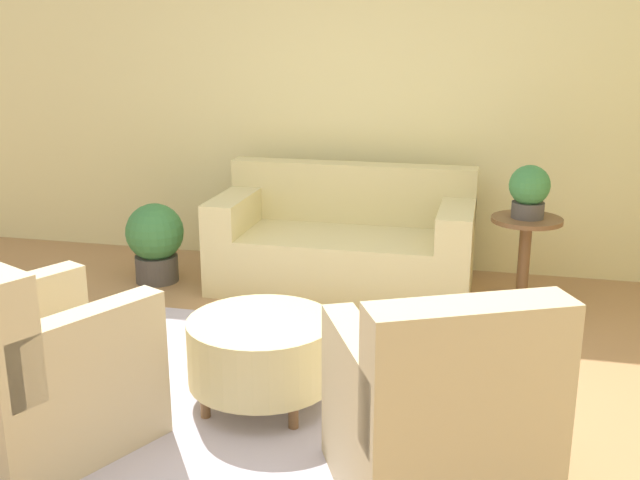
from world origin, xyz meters
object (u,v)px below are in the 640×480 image
armchair_left (34,374)px  armchair_right (438,421)px  ottoman_table (262,350)px  potted_plant_on_side_table (529,190)px  side_table (525,249)px  potted_plant_floor (155,240)px  couch (344,244)px

armchair_left → armchair_right: same height
ottoman_table → potted_plant_on_side_table: (1.33, 1.68, 0.55)m
side_table → potted_plant_on_side_table: size_ratio=1.84×
side_table → potted_plant_on_side_table: (0.00, 0.00, 0.40)m
ottoman_table → potted_plant_on_side_table: size_ratio=2.13×
potted_plant_floor → side_table: bearing=0.5°
ottoman_table → side_table: size_ratio=1.16×
couch → potted_plant_on_side_table: bearing=-9.2°
side_table → armchair_left: bearing=-133.3°
armchair_right → ottoman_table: armchair_right is taller
couch → potted_plant_on_side_table: potted_plant_on_side_table is taller
potted_plant_on_side_table → armchair_right: bearing=-99.5°
couch → armchair_right: (0.90, -2.53, 0.05)m
ottoman_table → potted_plant_floor: 2.15m
couch → potted_plant_on_side_table: size_ratio=5.30×
side_table → potted_plant_floor: bearing=-179.5°
potted_plant_floor → armchair_right: bearing=-45.0°
armchair_right → ottoman_table: (-0.94, 0.65, -0.08)m
armchair_right → side_table: (0.39, 2.33, 0.07)m
ottoman_table → potted_plant_floor: size_ratio=1.25×
armchair_left → armchair_right: (1.81, -0.00, 0.00)m
armchair_left → ottoman_table: bearing=36.8°
potted_plant_on_side_table → potted_plant_floor: potted_plant_on_side_table is taller
armchair_right → potted_plant_on_side_table: (0.39, 2.33, 0.47)m
armchair_right → side_table: armchair_right is taller
potted_plant_on_side_table → side_table: bearing=0.0°
armchair_right → side_table: bearing=80.5°
couch → side_table: 1.31m
armchair_right → potted_plant_floor: (-2.31, 2.30, -0.04)m
couch → armchair_right: size_ratio=1.78×
armchair_left → potted_plant_on_side_table: potted_plant_on_side_table is taller
couch → potted_plant_floor: 1.43m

